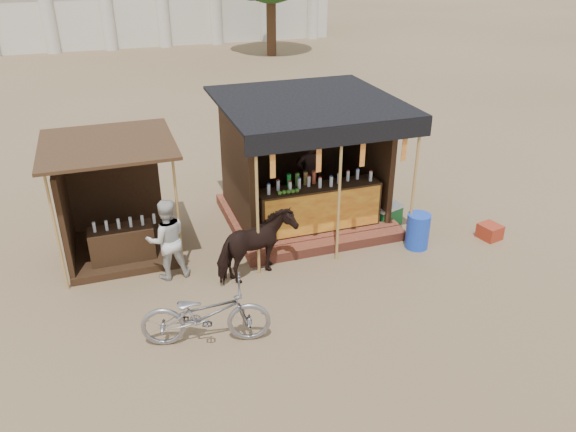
{
  "coord_description": "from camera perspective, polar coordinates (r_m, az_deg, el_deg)",
  "views": [
    {
      "loc": [
        -2.99,
        -7.22,
        5.79
      ],
      "look_at": [
        0.0,
        1.6,
        1.1
      ],
      "focal_mm": 35.0,
      "sensor_mm": 36.0,
      "label": 1
    }
  ],
  "objects": [
    {
      "name": "main_stall",
      "position": [
        12.27,
        1.83,
        3.86
      ],
      "size": [
        3.6,
        3.61,
        2.78
      ],
      "color": "#994632",
      "rests_on": "ground"
    },
    {
      "name": "blue_barrel",
      "position": [
        11.75,
        13.04,
        -1.49
      ],
      "size": [
        0.6,
        0.6,
        0.74
      ],
      "primitive_type": "cylinder",
      "rotation": [
        0.0,
        0.0,
        0.32
      ],
      "color": "blue",
      "rests_on": "ground"
    },
    {
      "name": "red_crate",
      "position": [
        12.63,
        19.81,
        -1.49
      ],
      "size": [
        0.48,
        0.5,
        0.31
      ],
      "primitive_type": "cube",
      "rotation": [
        0.0,
        0.0,
        0.22
      ],
      "color": "maroon",
      "rests_on": "ground"
    },
    {
      "name": "cow",
      "position": [
        10.35,
        -3.24,
        -3.15
      ],
      "size": [
        1.68,
        1.22,
        1.29
      ],
      "primitive_type": "imported",
      "rotation": [
        0.0,
        0.0,
        1.96
      ],
      "color": "black",
      "rests_on": "ground"
    },
    {
      "name": "secondary_stall",
      "position": [
        11.57,
        -17.75,
        0.08
      ],
      "size": [
        2.4,
        2.4,
        2.38
      ],
      "color": "#341E13",
      "rests_on": "ground"
    },
    {
      "name": "cooler",
      "position": [
        12.61,
        9.94,
        0.15
      ],
      "size": [
        0.75,
        0.62,
        0.46
      ],
      "color": "#166729",
      "rests_on": "ground"
    },
    {
      "name": "ground",
      "position": [
        9.73,
        3.07,
        -9.85
      ],
      "size": [
        120.0,
        120.0,
        0.0
      ],
      "primitive_type": "plane",
      "color": "#846B4C",
      "rests_on": "ground"
    },
    {
      "name": "motorbike",
      "position": [
        8.91,
        -8.37,
        -9.81
      ],
      "size": [
        2.12,
        1.14,
        1.06
      ],
      "primitive_type": "imported",
      "rotation": [
        0.0,
        0.0,
        1.34
      ],
      "color": "gray",
      "rests_on": "ground"
    },
    {
      "name": "bystander",
      "position": [
        10.52,
        -12.2,
        -2.34
      ],
      "size": [
        0.79,
        0.63,
        1.57
      ],
      "primitive_type": "imported",
      "rotation": [
        0.0,
        0.0,
        3.19
      ],
      "color": "silver",
      "rests_on": "ground"
    }
  ]
}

